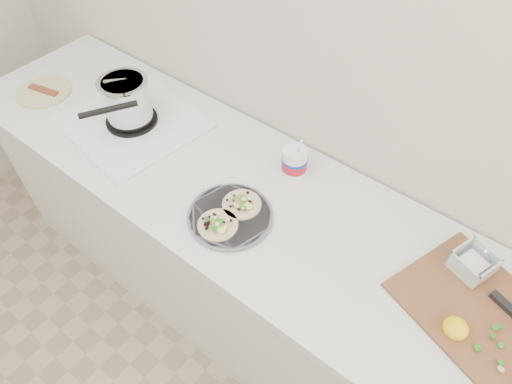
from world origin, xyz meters
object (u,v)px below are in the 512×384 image
Objects in this scene: stove at (129,108)px; taco_plate at (230,214)px; cutboard at (490,313)px; bacon_plate at (44,92)px; tub at (295,160)px.

stove is 1.96× the size of taco_plate.
stove is 0.97× the size of cutboard.
bacon_plate is at bearing -160.20° from stove.
stove is at bearing -159.09° from cutboard.
bacon_plate is at bearing -156.67° from cutboard.
tub is at bearing 22.59° from stove.
tub is at bearing 13.83° from bacon_plate.
tub is (0.05, 0.30, 0.05)m from taco_plate.
taco_plate is at bearing -99.09° from tub.
bacon_plate is (-0.45, -0.10, -0.07)m from stove.
tub is (0.66, 0.18, -0.02)m from stove.
taco_plate is at bearing -3.55° from stove.
tub is 0.36× the size of cutboard.
stove is at bearing 12.17° from bacon_plate.
stove is 1.41m from cutboard.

